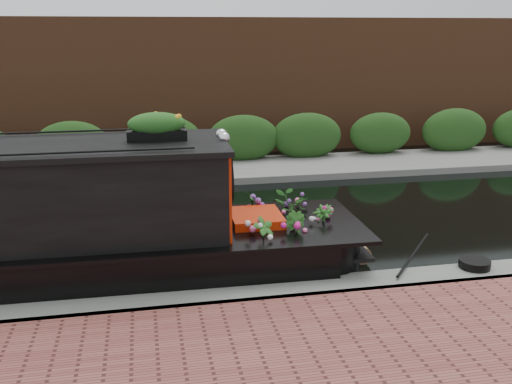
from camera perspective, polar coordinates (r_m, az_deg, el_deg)
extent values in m
plane|color=black|center=(10.88, -9.07, -3.91)|extent=(80.00, 80.00, 0.00)
cube|color=slate|center=(7.85, -7.98, -12.01)|extent=(40.00, 0.60, 0.50)
cube|color=slate|center=(14.90, -9.79, 1.51)|extent=(40.00, 2.40, 0.34)
cube|color=#1E4216|center=(15.77, -9.89, 2.31)|extent=(40.00, 1.10, 2.80)
cube|color=brown|center=(17.82, -10.10, 3.88)|extent=(40.00, 1.00, 8.00)
cube|color=red|center=(8.57, -3.33, 0.56)|extent=(0.09, 1.71, 1.31)
cube|color=black|center=(7.65, -12.07, -1.12)|extent=(0.88, 0.05, 0.54)
cube|color=red|center=(8.87, -0.01, -3.67)|extent=(0.80, 0.89, 0.49)
sphere|color=silver|center=(8.27, -3.22, 5.43)|extent=(0.18, 0.18, 0.18)
sphere|color=silver|center=(8.54, -3.48, 5.76)|extent=(0.18, 0.18, 0.18)
cube|color=black|center=(8.32, -9.86, 5.59)|extent=(0.85, 0.23, 0.15)
ellipsoid|color=orange|center=(8.29, -9.92, 6.89)|extent=(0.93, 0.24, 0.23)
imported|color=#275F1F|center=(8.18, 0.78, -4.75)|extent=(0.42, 0.37, 0.66)
imported|color=#275F1F|center=(8.43, 3.96, -4.20)|extent=(0.43, 0.45, 0.65)
imported|color=#275F1F|center=(9.44, 3.68, -1.93)|extent=(0.60, 0.52, 0.65)
imported|color=#275F1F|center=(8.95, 6.67, -3.20)|extent=(0.47, 0.47, 0.60)
imported|color=#275F1F|center=(9.47, -0.41, -1.81)|extent=(0.24, 0.35, 0.66)
cylinder|color=brown|center=(9.52, 10.27, -5.97)|extent=(0.29, 0.38, 0.29)
cylinder|color=black|center=(9.13, 21.02, -6.70)|extent=(0.46, 0.46, 0.12)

